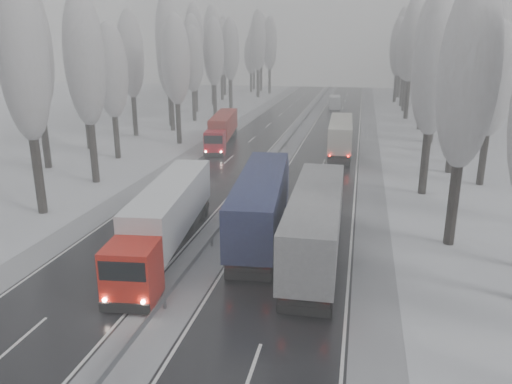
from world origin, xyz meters
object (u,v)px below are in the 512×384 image
at_px(truck_grey_tarp, 317,217).
at_px(box_truck_distant, 334,102).
at_px(truck_cream_box, 341,133).
at_px(truck_red_red, 223,128).
at_px(truck_red_white, 167,214).
at_px(truck_blue_box, 262,198).

distance_m(truck_grey_tarp, box_truck_distant, 70.55).
distance_m(truck_cream_box, truck_red_red, 15.05).
xyz_separation_m(truck_grey_tarp, box_truck_distant, (-3.06, 70.47, -1.30)).
xyz_separation_m(box_truck_distant, truck_red_red, (-11.86, -38.16, 0.88)).
distance_m(truck_grey_tarp, truck_red_red, 35.59).
bearing_deg(truck_grey_tarp, truck_cream_box, 88.86).
bearing_deg(truck_red_white, truck_cream_box, 67.28).
distance_m(truck_cream_box, box_truck_distant, 40.24).
bearing_deg(truck_red_white, truck_grey_tarp, -0.53).
bearing_deg(truck_blue_box, truck_red_red, 105.17).
bearing_deg(truck_blue_box, truck_cream_box, 76.52).
xyz_separation_m(truck_red_white, truck_red_red, (-5.71, 33.24, -0.23)).
bearing_deg(truck_blue_box, truck_red_white, -149.26).
distance_m(truck_grey_tarp, truck_red_white, 9.26).
bearing_deg(truck_blue_box, box_truck_distant, 83.94).
relative_size(truck_grey_tarp, truck_blue_box, 0.99).
xyz_separation_m(truck_blue_box, truck_red_red, (-10.99, 29.39, -0.43)).
height_order(truck_grey_tarp, truck_red_white, truck_grey_tarp).
relative_size(truck_cream_box, box_truck_distant, 2.27).
relative_size(truck_blue_box, truck_red_red, 1.20).
bearing_deg(box_truck_distant, truck_cream_box, -91.81).
xyz_separation_m(truck_blue_box, box_truck_distant, (0.87, 67.55, -1.31)).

